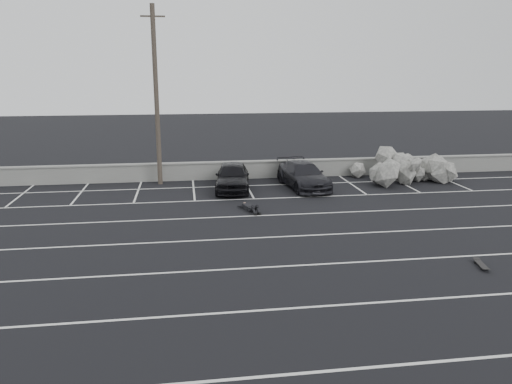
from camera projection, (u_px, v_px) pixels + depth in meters
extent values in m
plane|color=black|center=(262.00, 268.00, 16.56)|extent=(120.00, 120.00, 0.00)
cube|color=gray|center=(226.00, 171.00, 29.90)|extent=(50.00, 0.35, 1.00)
cube|color=gray|center=(226.00, 162.00, 29.78)|extent=(50.00, 0.45, 0.08)
cube|color=silver|center=(304.00, 373.00, 10.80)|extent=(36.00, 0.10, 0.01)
cube|color=silver|center=(279.00, 309.00, 13.68)|extent=(36.00, 0.10, 0.01)
cube|color=silver|center=(262.00, 267.00, 16.56)|extent=(36.00, 0.10, 0.01)
cube|color=silver|center=(250.00, 238.00, 19.45)|extent=(36.00, 0.10, 0.01)
cube|color=silver|center=(241.00, 216.00, 22.33)|extent=(36.00, 0.10, 0.01)
cube|color=silver|center=(235.00, 200.00, 25.21)|extent=(36.00, 0.10, 0.01)
cube|color=silver|center=(229.00, 186.00, 28.10)|extent=(36.00, 0.10, 0.01)
cube|color=silver|center=(21.00, 195.00, 26.10)|extent=(0.10, 5.00, 0.01)
cube|color=silver|center=(80.00, 193.00, 26.51)|extent=(0.10, 5.00, 0.01)
cube|color=silver|center=(138.00, 191.00, 26.93)|extent=(0.10, 5.00, 0.01)
cube|color=silver|center=(194.00, 189.00, 27.34)|extent=(0.10, 5.00, 0.01)
cube|color=silver|center=(248.00, 188.00, 27.76)|extent=(0.10, 5.00, 0.01)
cube|color=silver|center=(300.00, 186.00, 28.17)|extent=(0.10, 5.00, 0.01)
cube|color=silver|center=(352.00, 184.00, 28.58)|extent=(0.10, 5.00, 0.01)
cube|color=silver|center=(401.00, 183.00, 29.00)|extent=(0.10, 5.00, 0.01)
cube|color=silver|center=(449.00, 181.00, 29.41)|extent=(0.10, 5.00, 0.01)
imported|color=black|center=(233.00, 176.00, 27.11)|extent=(2.29, 4.60, 1.51)
imported|color=black|center=(303.00, 175.00, 27.67)|extent=(2.54, 5.02, 1.40)
cylinder|color=#4C4238|center=(156.00, 97.00, 27.55)|extent=(0.26, 0.26, 9.81)
cube|color=#4C4238|center=(153.00, 16.00, 26.53)|extent=(1.31, 0.09, 0.09)
cylinder|color=#272729|center=(408.00, 169.00, 30.98)|extent=(0.65, 0.65, 0.82)
cylinder|color=#272729|center=(408.00, 162.00, 30.88)|extent=(0.72, 0.72, 0.05)
cube|color=black|center=(481.00, 264.00, 16.60)|extent=(0.40, 0.89, 0.02)
cube|color=#272729|center=(478.00, 262.00, 16.89)|extent=(0.18, 0.09, 0.04)
cube|color=#272729|center=(484.00, 269.00, 16.33)|extent=(0.18, 0.09, 0.04)
cylinder|color=black|center=(475.00, 263.00, 16.90)|extent=(0.05, 0.07, 0.06)
cylinder|color=black|center=(481.00, 263.00, 16.88)|extent=(0.05, 0.07, 0.06)
cylinder|color=black|center=(481.00, 269.00, 16.34)|extent=(0.05, 0.07, 0.06)
cylinder|color=black|center=(488.00, 269.00, 16.33)|extent=(0.05, 0.07, 0.06)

